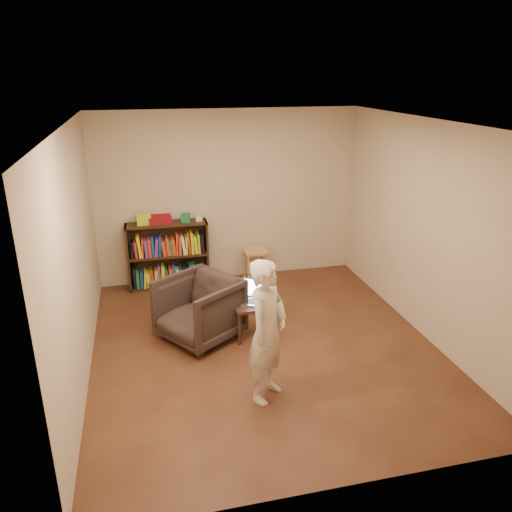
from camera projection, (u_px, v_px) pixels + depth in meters
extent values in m
plane|color=#401E14|center=(264.00, 346.00, 6.00)|extent=(4.50, 4.50, 0.00)
plane|color=silver|center=(265.00, 123.00, 5.09)|extent=(4.50, 4.50, 0.00)
plane|color=beige|center=(228.00, 197.00, 7.60)|extent=(4.00, 0.00, 4.00)
plane|color=beige|center=(76.00, 258.00, 5.11)|extent=(0.00, 4.50, 4.50)
plane|color=beige|center=(426.00, 231.00, 5.98)|extent=(0.00, 4.50, 4.50)
cube|color=black|center=(128.00, 258.00, 7.39)|extent=(0.03, 0.30, 1.00)
cube|color=black|center=(207.00, 252.00, 7.64)|extent=(0.03, 0.30, 1.00)
cube|color=black|center=(167.00, 252.00, 7.64)|extent=(1.20, 0.02, 1.00)
cube|color=black|center=(170.00, 284.00, 7.68)|extent=(1.20, 0.30, 0.03)
cube|color=black|center=(168.00, 255.00, 7.51)|extent=(1.14, 0.30, 0.03)
cube|color=black|center=(166.00, 224.00, 7.34)|extent=(1.20, 0.30, 0.03)
cube|color=#C4D325|center=(144.00, 219.00, 7.24)|extent=(0.20, 0.15, 0.17)
cube|color=maroon|center=(160.00, 219.00, 7.32)|extent=(0.33, 0.24, 0.11)
cube|color=#1C6940|center=(186.00, 218.00, 7.37)|extent=(0.15, 0.15, 0.13)
cube|color=silver|center=(199.00, 218.00, 7.44)|extent=(0.09, 0.09, 0.07)
cube|color=#AB8453|center=(255.00, 251.00, 7.68)|extent=(0.36, 0.36, 0.04)
cylinder|color=#AB8453|center=(248.00, 271.00, 7.61)|extent=(0.03, 0.03, 0.48)
cylinder|color=#AB8453|center=(266.00, 269.00, 7.67)|extent=(0.03, 0.03, 0.48)
cylinder|color=#AB8453|center=(245.00, 264.00, 7.87)|extent=(0.03, 0.03, 0.48)
cylinder|color=#AB8453|center=(262.00, 263.00, 7.93)|extent=(0.03, 0.03, 0.48)
imported|color=#322721|center=(199.00, 309.00, 6.04)|extent=(1.19, 1.18, 0.78)
cube|color=black|center=(251.00, 305.00, 6.09)|extent=(0.43, 0.43, 0.04)
cylinder|color=black|center=(239.00, 330.00, 5.96)|extent=(0.04, 0.04, 0.40)
cylinder|color=black|center=(270.00, 326.00, 6.04)|extent=(0.04, 0.04, 0.40)
cylinder|color=black|center=(234.00, 316.00, 6.30)|extent=(0.04, 0.04, 0.40)
cylinder|color=black|center=(262.00, 312.00, 6.38)|extent=(0.04, 0.04, 0.40)
cube|color=#B5B5BA|center=(253.00, 302.00, 6.09)|extent=(0.42, 0.37, 0.02)
cube|color=black|center=(253.00, 301.00, 6.09)|extent=(0.32, 0.25, 0.00)
cube|color=#B5B5BA|center=(256.00, 288.00, 6.18)|extent=(0.34, 0.20, 0.24)
cube|color=#A4CBE6|center=(256.00, 288.00, 6.18)|extent=(0.29, 0.17, 0.20)
imported|color=beige|center=(267.00, 331.00, 4.83)|extent=(0.62, 0.64, 1.47)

